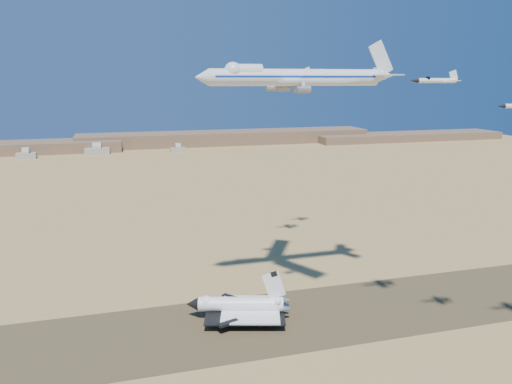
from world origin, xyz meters
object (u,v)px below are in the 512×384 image
object	(u,v)px
crew_b	(271,324)
chase_jet_a	(436,80)
crew_c	(275,320)
crew_a	(261,326)
chase_jet_f	(312,74)
chase_jet_e	(296,73)
shuttle	(240,306)
carrier_747	(290,77)

from	to	relation	value
crew_b	chase_jet_a	distance (m)	104.73
crew_c	chase_jet_a	size ratio (longest dim) A/B	0.11
crew_a	chase_jet_f	size ratio (longest dim) A/B	0.11
chase_jet_a	chase_jet_e	world-z (taller)	chase_jet_e
chase_jet_a	chase_jet_f	world-z (taller)	chase_jet_f
shuttle	chase_jet_a	distance (m)	108.37
crew_b	shuttle	bearing A→B (deg)	2.62
carrier_747	crew_c	xyz separation A→B (m)	(-9.83, -13.90, -91.48)
crew_a	chase_jet_f	bearing A→B (deg)	-50.90
crew_a	chase_jet_e	world-z (taller)	chase_jet_e
chase_jet_a	shuttle	bearing A→B (deg)	148.63
carrier_747	crew_a	size ratio (longest dim) A/B	49.72
chase_jet_a	chase_jet_f	xyz separation A→B (m)	(3.29, 110.94, 3.07)
chase_jet_e	crew_a	bearing A→B (deg)	-120.22
carrier_747	chase_jet_f	distance (m)	76.07
shuttle	crew_a	size ratio (longest dim) A/B	25.38
carrier_747	chase_jet_a	xyz separation A→B (m)	(32.65, -43.92, -1.11)
crew_a	chase_jet_e	size ratio (longest dim) A/B	0.10
chase_jet_a	crew_c	bearing A→B (deg)	147.21
crew_b	chase_jet_e	xyz separation A→B (m)	(34.15, 68.78, 93.65)
crew_a	crew_c	size ratio (longest dim) A/B	0.85
crew_b	crew_a	bearing A→B (deg)	55.35
shuttle	chase_jet_a	bearing A→B (deg)	-18.08
chase_jet_e	shuttle	bearing A→B (deg)	-127.69
crew_a	crew_c	bearing A→B (deg)	-83.84
chase_jet_e	chase_jet_f	distance (m)	20.12
chase_jet_a	crew_b	bearing A→B (deg)	150.76
shuttle	chase_jet_a	world-z (taller)	chase_jet_a
crew_a	crew_c	world-z (taller)	crew_c
shuttle	carrier_747	size ratio (longest dim) A/B	0.51
carrier_747	crew_c	world-z (taller)	carrier_747
shuttle	crew_c	size ratio (longest dim) A/B	21.67
carrier_747	crew_a	xyz separation A→B (m)	(-16.45, -17.00, -91.61)
shuttle	chase_jet_a	xyz separation A→B (m)	(54.74, -36.69, 86.04)
carrier_747	chase_jet_e	world-z (taller)	carrier_747
shuttle	chase_jet_e	distance (m)	116.06
crew_c	chase_jet_f	world-z (taller)	chase_jet_f
crew_c	chase_jet_a	world-z (taller)	chase_jet_a
crew_b	chase_jet_f	size ratio (longest dim) A/B	0.12
chase_jet_f	chase_jet_e	bearing A→B (deg)	-133.15
shuttle	crew_b	bearing A→B (deg)	-26.52
carrier_747	chase_jet_e	xyz separation A→B (m)	(21.94, 52.57, 2.05)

